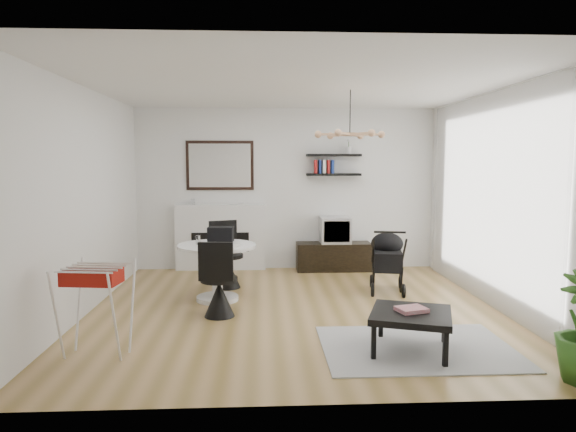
{
  "coord_description": "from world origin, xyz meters",
  "views": [
    {
      "loc": [
        -0.41,
        -6.14,
        1.8
      ],
      "look_at": [
        -0.07,
        0.4,
        1.12
      ],
      "focal_mm": 32.0,
      "sensor_mm": 36.0,
      "label": 1
    }
  ],
  "objects": [
    {
      "name": "floor",
      "position": [
        0.0,
        0.0,
        0.0
      ],
      "size": [
        5.0,
        5.0,
        0.0
      ],
      "primitive_type": "plane",
      "color": "olive",
      "rests_on": "ground"
    },
    {
      "name": "ceiling",
      "position": [
        0.0,
        0.0,
        2.7
      ],
      "size": [
        5.0,
        5.0,
        0.0
      ],
      "primitive_type": "plane",
      "color": "white",
      "rests_on": "wall_back"
    },
    {
      "name": "wall_back",
      "position": [
        0.0,
        2.5,
        1.35
      ],
      "size": [
        5.0,
        0.0,
        5.0
      ],
      "primitive_type": "plane",
      "rotation": [
        1.57,
        0.0,
        0.0
      ],
      "color": "white",
      "rests_on": "floor"
    },
    {
      "name": "wall_left",
      "position": [
        -2.5,
        0.0,
        1.35
      ],
      "size": [
        0.0,
        5.0,
        5.0
      ],
      "primitive_type": "plane",
      "rotation": [
        1.57,
        0.0,
        1.57
      ],
      "color": "white",
      "rests_on": "floor"
    },
    {
      "name": "wall_right",
      "position": [
        2.5,
        0.0,
        1.35
      ],
      "size": [
        0.0,
        5.0,
        5.0
      ],
      "primitive_type": "plane",
      "rotation": [
        1.57,
        0.0,
        -1.57
      ],
      "color": "white",
      "rests_on": "floor"
    },
    {
      "name": "sheer_curtain",
      "position": [
        2.4,
        0.2,
        1.35
      ],
      "size": [
        0.04,
        3.6,
        2.6
      ],
      "primitive_type": "cube",
      "color": "white",
      "rests_on": "wall_right"
    },
    {
      "name": "fireplace",
      "position": [
        -1.1,
        2.42,
        0.69
      ],
      "size": [
        1.5,
        0.17,
        2.16
      ],
      "color": "white",
      "rests_on": "floor"
    },
    {
      "name": "shelf_lower",
      "position": [
        0.79,
        2.37,
        1.6
      ],
      "size": [
        0.9,
        0.25,
        0.04
      ],
      "primitive_type": "cube",
      "color": "black",
      "rests_on": "wall_back"
    },
    {
      "name": "shelf_upper",
      "position": [
        0.79,
        2.37,
        1.92
      ],
      "size": [
        0.9,
        0.25,
        0.04
      ],
      "primitive_type": "cube",
      "color": "black",
      "rests_on": "wall_back"
    },
    {
      "name": "pendant_lamp",
      "position": [
        0.7,
        0.3,
        2.15
      ],
      "size": [
        0.9,
        0.9,
        0.1
      ],
      "primitive_type": null,
      "color": "tan",
      "rests_on": "ceiling"
    },
    {
      "name": "tv_console",
      "position": [
        0.79,
        2.27,
        0.23
      ],
      "size": [
        1.24,
        0.43,
        0.46
      ],
      "primitive_type": "cube",
      "color": "black",
      "rests_on": "floor"
    },
    {
      "name": "crt_tv",
      "position": [
        0.81,
        2.27,
        0.68
      ],
      "size": [
        0.49,
        0.43,
        0.43
      ],
      "color": "silver",
      "rests_on": "tv_console"
    },
    {
      "name": "dining_table",
      "position": [
        -0.99,
        0.47,
        0.49
      ],
      "size": [
        1.02,
        1.02,
        0.74
      ],
      "color": "white",
      "rests_on": "floor"
    },
    {
      "name": "laptop",
      "position": [
        -1.07,
        0.39,
        0.75
      ],
      "size": [
        0.36,
        0.34,
        0.02
      ],
      "primitive_type": "imported",
      "rotation": [
        0.0,
        0.0,
        0.65
      ],
      "color": "black",
      "rests_on": "dining_table"
    },
    {
      "name": "black_bag",
      "position": [
        -0.96,
        0.71,
        0.84
      ],
      "size": [
        0.35,
        0.23,
        0.2
      ],
      "primitive_type": "cube",
      "rotation": [
        0.0,
        0.0,
        -0.1
      ],
      "color": "black",
      "rests_on": "dining_table"
    },
    {
      "name": "newspaper",
      "position": [
        -0.85,
        0.32,
        0.75
      ],
      "size": [
        0.38,
        0.35,
        0.01
      ],
      "primitive_type": "cube",
      "rotation": [
        0.0,
        0.0,
        -0.37
      ],
      "color": "silver",
      "rests_on": "dining_table"
    },
    {
      "name": "drinking_glass",
      "position": [
        -1.25,
        0.58,
        0.79
      ],
      "size": [
        0.06,
        0.06,
        0.1
      ],
      "primitive_type": "cylinder",
      "color": "white",
      "rests_on": "dining_table"
    },
    {
      "name": "chair_far",
      "position": [
        -0.91,
        1.17,
        0.3
      ],
      "size": [
        0.5,
        0.51,
        0.96
      ],
      "rotation": [
        0.0,
        0.0,
        0.36
      ],
      "color": "black",
      "rests_on": "floor"
    },
    {
      "name": "chair_near",
      "position": [
        -0.91,
        -0.25,
        0.29
      ],
      "size": [
        0.43,
        0.45,
        0.91
      ],
      "rotation": [
        0.0,
        0.0,
        3.05
      ],
      "color": "black",
      "rests_on": "floor"
    },
    {
      "name": "drying_rack",
      "position": [
        -1.95,
        -1.41,
        0.45
      ],
      "size": [
        0.64,
        0.6,
        0.86
      ],
      "rotation": [
        0.0,
        0.0,
        -0.13
      ],
      "color": "white",
      "rests_on": "floor"
    },
    {
      "name": "stroller",
      "position": [
        1.34,
        0.84,
        0.39
      ],
      "size": [
        0.58,
        0.8,
        0.92
      ],
      "rotation": [
        0.0,
        0.0,
        -0.18
      ],
      "color": "black",
      "rests_on": "floor"
    },
    {
      "name": "rug",
      "position": [
        1.1,
        -1.38,
        0.01
      ],
      "size": [
        1.84,
        1.33,
        0.01
      ],
      "primitive_type": "cube",
      "color": "gray",
      "rests_on": "floor"
    },
    {
      "name": "coffee_table",
      "position": [
        1.01,
        -1.46,
        0.35
      ],
      "size": [
        0.93,
        0.93,
        0.38
      ],
      "rotation": [
        0.0,
        0.0,
        -0.33
      ],
      "color": "black",
      "rests_on": "rug"
    },
    {
      "name": "magazines",
      "position": [
        1.01,
        -1.45,
        0.41
      ],
      "size": [
        0.32,
        0.28,
        0.04
      ],
      "primitive_type": "cube",
      "rotation": [
        0.0,
        0.0,
        0.29
      ],
      "color": "#C43143",
      "rests_on": "coffee_table"
    }
  ]
}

